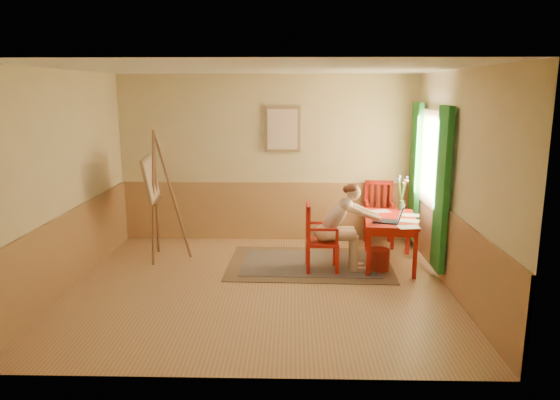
{
  "coord_description": "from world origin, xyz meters",
  "views": [
    {
      "loc": [
        0.42,
        -6.52,
        2.55
      ],
      "look_at": [
        0.25,
        0.55,
        1.05
      ],
      "focal_mm": 33.52,
      "sensor_mm": 36.0,
      "label": 1
    }
  ],
  "objects_px": {
    "table": "(390,223)",
    "laptop": "(391,219)",
    "figure": "(341,223)",
    "easel": "(153,184)",
    "chair_left": "(319,238)",
    "chair_back": "(379,214)"
  },
  "relations": [
    {
      "from": "figure",
      "to": "laptop",
      "type": "distance_m",
      "value": 0.7
    },
    {
      "from": "chair_left",
      "to": "laptop",
      "type": "xyz_separation_m",
      "value": [
        1.01,
        -0.01,
        0.28
      ]
    },
    {
      "from": "laptop",
      "to": "chair_back",
      "type": "bearing_deg",
      "value": 87.67
    },
    {
      "from": "chair_left",
      "to": "easel",
      "type": "distance_m",
      "value": 2.6
    },
    {
      "from": "chair_left",
      "to": "laptop",
      "type": "distance_m",
      "value": 1.05
    },
    {
      "from": "chair_left",
      "to": "table",
      "type": "bearing_deg",
      "value": 14.83
    },
    {
      "from": "table",
      "to": "laptop",
      "type": "relative_size",
      "value": 2.68
    },
    {
      "from": "table",
      "to": "figure",
      "type": "distance_m",
      "value": 0.8
    },
    {
      "from": "figure",
      "to": "table",
      "type": "bearing_deg",
      "value": 19.88
    },
    {
      "from": "table",
      "to": "figure",
      "type": "relative_size",
      "value": 1.01
    },
    {
      "from": "easel",
      "to": "chair_left",
      "type": "bearing_deg",
      "value": -11.43
    },
    {
      "from": "laptop",
      "to": "easel",
      "type": "xyz_separation_m",
      "value": [
        -3.47,
        0.51,
        0.4
      ]
    },
    {
      "from": "figure",
      "to": "easel",
      "type": "height_order",
      "value": "easel"
    },
    {
      "from": "figure",
      "to": "easel",
      "type": "xyz_separation_m",
      "value": [
        -2.77,
        0.49,
        0.47
      ]
    },
    {
      "from": "laptop",
      "to": "figure",
      "type": "bearing_deg",
      "value": 178.55
    },
    {
      "from": "table",
      "to": "laptop",
      "type": "distance_m",
      "value": 0.33
    },
    {
      "from": "laptop",
      "to": "table",
      "type": "bearing_deg",
      "value": 80.36
    },
    {
      "from": "easel",
      "to": "laptop",
      "type": "bearing_deg",
      "value": -8.28
    },
    {
      "from": "table",
      "to": "figure",
      "type": "bearing_deg",
      "value": -160.12
    },
    {
      "from": "easel",
      "to": "table",
      "type": "bearing_deg",
      "value": -3.52
    },
    {
      "from": "figure",
      "to": "laptop",
      "type": "relative_size",
      "value": 2.66
    },
    {
      "from": "table",
      "to": "easel",
      "type": "relative_size",
      "value": 0.65
    }
  ]
}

